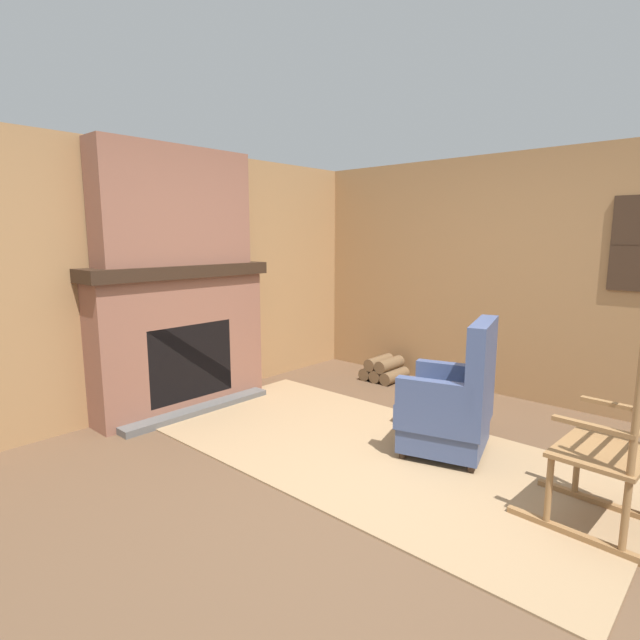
{
  "coord_description": "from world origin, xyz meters",
  "views": [
    {
      "loc": [
        1.76,
        -2.48,
        1.59
      ],
      "look_at": [
        -0.99,
        0.57,
        0.9
      ],
      "focal_mm": 28.0,
      "sensor_mm": 36.0,
      "label": 1
    }
  ],
  "objects_px": {
    "firewood_stack": "(384,370)",
    "oil_lamp_vase": "(136,255)",
    "armchair": "(452,406)",
    "rocking_chair": "(609,459)",
    "decorative_plate_on_mantel": "(178,249)",
    "storage_case": "(229,256)"
  },
  "relations": [
    {
      "from": "oil_lamp_vase",
      "to": "storage_case",
      "type": "distance_m",
      "value": 0.98
    },
    {
      "from": "armchair",
      "to": "oil_lamp_vase",
      "type": "xyz_separation_m",
      "value": [
        -2.38,
        -1.12,
        1.06
      ]
    },
    {
      "from": "decorative_plate_on_mantel",
      "to": "rocking_chair",
      "type": "bearing_deg",
      "value": 6.59
    },
    {
      "from": "storage_case",
      "to": "decorative_plate_on_mantel",
      "type": "height_order",
      "value": "decorative_plate_on_mantel"
    },
    {
      "from": "rocking_chair",
      "to": "armchair",
      "type": "bearing_deg",
      "value": -12.69
    },
    {
      "from": "armchair",
      "to": "decorative_plate_on_mantel",
      "type": "xyz_separation_m",
      "value": [
        -2.4,
        -0.7,
        1.11
      ]
    },
    {
      "from": "rocking_chair",
      "to": "firewood_stack",
      "type": "relative_size",
      "value": 2.67
    },
    {
      "from": "rocking_chair",
      "to": "oil_lamp_vase",
      "type": "xyz_separation_m",
      "value": [
        -3.46,
        -0.82,
        1.03
      ]
    },
    {
      "from": "storage_case",
      "to": "decorative_plate_on_mantel",
      "type": "bearing_deg",
      "value": -92.04
    },
    {
      "from": "firewood_stack",
      "to": "decorative_plate_on_mantel",
      "type": "height_order",
      "value": "decorative_plate_on_mantel"
    },
    {
      "from": "armchair",
      "to": "rocking_chair",
      "type": "bearing_deg",
      "value": 148.69
    },
    {
      "from": "firewood_stack",
      "to": "decorative_plate_on_mantel",
      "type": "relative_size",
      "value": 1.46
    },
    {
      "from": "armchair",
      "to": "rocking_chair",
      "type": "relative_size",
      "value": 0.89
    },
    {
      "from": "rocking_chair",
      "to": "firewood_stack",
      "type": "xyz_separation_m",
      "value": [
        -2.55,
        1.57,
        -0.29
      ]
    },
    {
      "from": "storage_case",
      "to": "firewood_stack",
      "type": "bearing_deg",
      "value": 57.23
    },
    {
      "from": "decorative_plate_on_mantel",
      "to": "firewood_stack",
      "type": "bearing_deg",
      "value": 64.85
    },
    {
      "from": "oil_lamp_vase",
      "to": "decorative_plate_on_mantel",
      "type": "bearing_deg",
      "value": 92.74
    },
    {
      "from": "oil_lamp_vase",
      "to": "storage_case",
      "type": "bearing_deg",
      "value": 89.99
    },
    {
      "from": "oil_lamp_vase",
      "to": "rocking_chair",
      "type": "bearing_deg",
      "value": 13.33
    },
    {
      "from": "rocking_chair",
      "to": "decorative_plate_on_mantel",
      "type": "height_order",
      "value": "decorative_plate_on_mantel"
    },
    {
      "from": "firewood_stack",
      "to": "oil_lamp_vase",
      "type": "distance_m",
      "value": 2.87
    },
    {
      "from": "rocking_chair",
      "to": "storage_case",
      "type": "relative_size",
      "value": 4.82
    }
  ]
}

